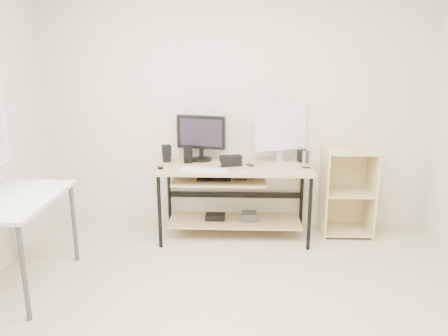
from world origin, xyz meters
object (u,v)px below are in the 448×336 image
Objects in this scene: side_table at (15,207)px; desk at (232,186)px; shelf_unit at (346,191)px; white_imac at (280,129)px; audio_controller at (188,154)px; black_monitor at (201,135)px.

desk is at bearing 32.65° from side_table.
desk is at bearing -172.23° from shelf_unit.
white_imac is (2.13, 1.25, 0.41)m from side_table.
desk is 1.67× the size of shelf_unit.
desk is 8.31× the size of audio_controller.
white_imac is at bearing 21.28° from desk.
audio_controller is at bearing -177.27° from shelf_unit.
shelf_unit is 1.78× the size of black_monitor.
desk is 0.54m from audio_controller.
side_table is at bearing -143.05° from audio_controller.
audio_controller is (1.21, 1.14, 0.17)m from side_table.
black_monitor is 0.80m from white_imac.
black_monitor is 0.87× the size of white_imac.
white_imac is 3.22× the size of audio_controller.
white_imac reaches higher than desk.
black_monitor is (1.33, 1.26, 0.35)m from side_table.
audio_controller is (-0.92, -0.10, -0.24)m from white_imac.
black_monitor reaches higher than audio_controller.
side_table is 2.51m from white_imac.
black_monitor is (-1.50, 0.04, 0.56)m from shelf_unit.
black_monitor is at bearing 37.07° from audio_controller.
shelf_unit is 1.67m from audio_controller.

